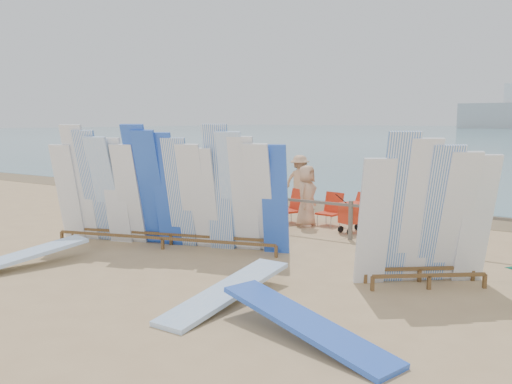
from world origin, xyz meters
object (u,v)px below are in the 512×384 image
Objects in this scene: beachgoer_2 at (191,183)px; beachgoer_11 at (173,175)px; flat_board_a at (15,269)px; beachgoer_0 at (139,172)px; vendor_table at (405,250)px; side_surfboard_rack at (426,218)px; beachgoer_extra_1 at (195,174)px; stroller at (354,217)px; beachgoer_3 at (300,181)px; flat_board_d at (306,339)px; flat_board_b at (227,302)px; main_surfboard_rack at (165,193)px; beachgoer_7 at (407,190)px; beach_chair_left at (291,213)px; beachgoer_6 at (306,196)px; beach_chair_right at (329,216)px; beachgoer_4 at (270,187)px.

beachgoer_11 is at bearing 103.27° from beachgoer_2.
beachgoer_0 is (-4.70, 7.91, 0.93)m from flat_board_a.
flat_board_a is (-6.03, -3.88, -0.38)m from vendor_table.
side_surfboard_rack is 0.95× the size of flat_board_a.
beachgoer_extra_1 is (-9.28, 5.32, 0.45)m from vendor_table.
side_surfboard_rack is at bearing -62.57° from vendor_table.
side_surfboard_rack is 4.36m from stroller.
flat_board_d is at bearing 122.97° from beachgoer_3.
beachgoer_3 is (-3.41, 8.64, 0.82)m from flat_board_b.
main_surfboard_rack reaches higher than beachgoer_11.
beachgoer_7 reaches higher than beachgoer_3.
stroller is at bearing 19.40° from beach_chair_left.
beachgoer_3 is 3.57m from beachgoer_2.
beachgoer_extra_1 is (-4.39, 6.36, -0.35)m from main_surfboard_rack.
beachgoer_0 reaches higher than beachgoer_11.
beach_chair_left is at bearing 85.97° from flat_board_a.
beachgoer_2 is at bearing 134.33° from flat_board_b.
beachgoer_6 is at bearing 59.47° from beachgoer_11.
beachgoer_3 reaches higher than vendor_table.
flat_board_d is at bearing -157.63° from beachgoer_6.
vendor_table is (-0.56, 0.79, -0.77)m from side_surfboard_rack.
flat_board_a is 3.01× the size of beach_chair_left.
side_surfboard_rack is at bearing -37.82° from beach_chair_right.
beachgoer_2 is at bearing 119.96° from side_surfboard_rack.
beachgoer_0 is 1.15× the size of beachgoer_11.
beach_chair_right is 6.85m from beachgoer_11.
beachgoer_2 is (-5.37, 5.66, 0.91)m from flat_board_b.
side_surfboard_rack is 1.51× the size of beachgoer_4.
flat_board_a is 1.65× the size of beachgoer_3.
beachgoer_4 is at bearing 61.71° from beachgoer_11.
beach_chair_left is 2.83m from beachgoer_3.
beachgoer_11 reaches higher than vendor_table.
flat_board_b is at bearing 115.80° from beachgoer_3.
stroller reaches higher than beach_chair_left.
beach_chair_right is at bearing 136.97° from beachgoer_3.
side_surfboard_rack reaches higher than beachgoer_extra_1.
beach_chair_left is at bearing 117.79° from beachgoer_3.
side_surfboard_rack reaches higher than beachgoer_3.
beach_chair_right is 0.52× the size of beachgoer_3.
beachgoer_extra_1 is at bearing -88.96° from beachgoer_0.
main_surfboard_rack is 7.74m from beachgoer_0.
beachgoer_0 reaches higher than beachgoer_2.
flat_board_d is 7.74m from beach_chair_left.
stroller reaches higher than flat_board_b.
flat_board_a is at bearing 51.17° from beachgoer_4.
side_surfboard_rack is 11.54m from beachgoer_11.
main_surfboard_rack reaches higher than vendor_table.
side_surfboard_rack is at bearing -59.54° from beachgoer_2.
beach_chair_right is at bearing 41.22° from beach_chair_left.
beach_chair_right is (3.06, 6.99, 0.25)m from flat_board_a.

